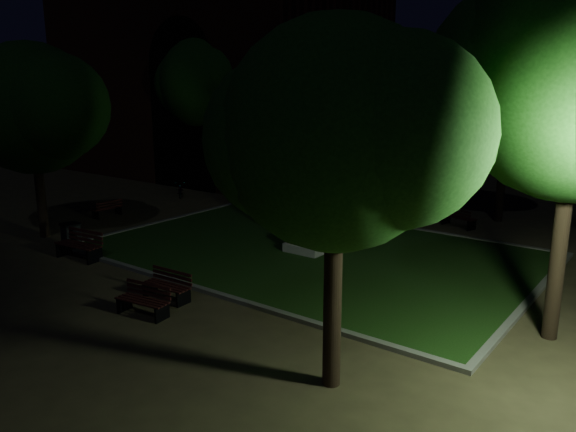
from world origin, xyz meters
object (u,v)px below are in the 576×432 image
Objects in this scene: monument at (310,227)px; bicycle at (180,189)px; bench_left_side at (108,209)px; bench_west_near at (80,245)px; bench_far_side at (458,218)px; bench_near_right at (168,286)px; bench_near_left at (144,301)px; trash_bin at (71,237)px.

bicycle is at bearing 159.67° from monument.
monument is 2.31× the size of bench_left_side.
bench_west_near is 15.02m from bench_far_side.
bench_left_side is at bearing 47.92° from bench_far_side.
bench_near_left is at bearing -75.79° from bench_near_right.
bench_far_side is at bearing 120.40° from bench_left_side.
bicycle reaches higher than bench_near_right.
bicycle is (-11.35, 4.21, -0.53)m from monument.
bench_near_right reaches higher than bench_near_left.
bench_far_side is (3.23, 13.94, 0.00)m from bench_near_left.
bench_left_side is 0.86× the size of bicycle.
trash_bin reaches higher than bench_near_right.
bench_near_left is 5.96m from bench_west_near.
trash_bin is at bearing 154.38° from bench_near_left.
bench_left_side is at bearing 130.75° from trash_bin.
bicycle is at bearing 126.40° from bench_near_left.
bench_near_right is 1.50× the size of trash_bin.
bench_near_right and bench_far_side have the same top height.
monument is 2.08× the size of bench_near_right.
bicycle is (-14.29, -2.53, 0.03)m from bench_far_side.
bench_left_side is at bearing 140.98° from bench_near_left.
bench_west_near is 1.81× the size of trash_bin.
bench_west_near reaches higher than bench_far_side.
bench_west_near reaches higher than bicycle.
monument is 12.12m from bicycle.
monument is 2.00× the size of bench_far_side.
bench_left_side is at bearing -174.60° from monument.
bench_near_left is 15.89m from bicycle.
trash_bin is (-1.06, 0.34, 0.05)m from bench_west_near.
bench_west_near is at bearing 154.33° from bench_near_left.
monument is at bearing 95.87° from bench_left_side.
bench_left_side is at bearing 130.77° from bench_west_near.
bench_left_side is at bearing -126.15° from bicycle.
bench_west_near is 6.30m from bench_left_side.
bench_near_right is 11.11m from bench_left_side.
bench_west_near is at bearing 46.55° from bench_left_side.
bench_far_side reaches higher than bench_near_left.
bench_west_near is 10.98m from bicycle.
bench_west_near is 1.16× the size of bench_far_side.
bicycle reaches higher than bench_near_left.
bench_near_right is 6.48m from trash_bin.
bench_west_near is 1.16× the size of bicycle.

